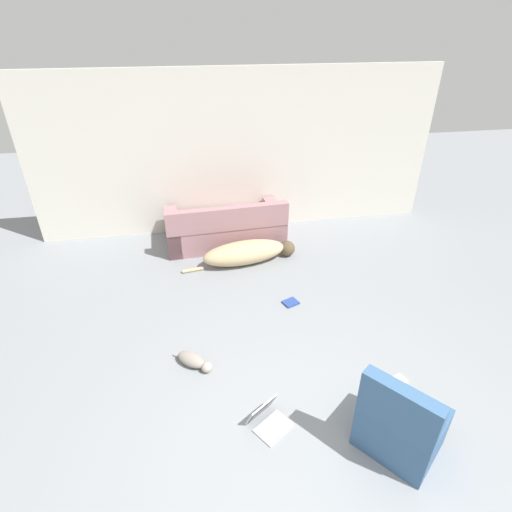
{
  "coord_description": "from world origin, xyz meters",
  "views": [
    {
      "loc": [
        -0.83,
        -1.56,
        3.13
      ],
      "look_at": [
        -0.13,
        2.38,
        0.72
      ],
      "focal_mm": 28.0,
      "sensor_mm": 36.0,
      "label": 1
    }
  ],
  "objects": [
    {
      "name": "ground_plane",
      "position": [
        0.0,
        0.0,
        0.0
      ],
      "size": [
        20.0,
        20.0,
        0.0
      ],
      "primitive_type": "plane",
      "color": "gray"
    },
    {
      "name": "wall_back",
      "position": [
        0.0,
        4.63,
        1.27
      ],
      "size": [
        6.43,
        0.06,
        2.54
      ],
      "color": "silver",
      "rests_on": "ground_plane"
    },
    {
      "name": "couch",
      "position": [
        -0.32,
        4.09,
        0.25
      ],
      "size": [
        1.88,
        0.93,
        0.75
      ],
      "rotation": [
        0.0,
        0.0,
        3.2
      ],
      "color": "#A3757A",
      "rests_on": "ground_plane"
    },
    {
      "name": "dog",
      "position": [
        -0.07,
        3.42,
        0.16
      ],
      "size": [
        1.72,
        0.6,
        0.34
      ],
      "rotation": [
        0.0,
        0.0,
        0.14
      ],
      "color": "tan",
      "rests_on": "ground_plane"
    },
    {
      "name": "cat",
      "position": [
        -0.94,
        1.5,
        0.06
      ],
      "size": [
        0.43,
        0.38,
        0.13
      ],
      "rotation": [
        0.0,
        0.0,
        5.58
      ],
      "color": "gray",
      "rests_on": "ground_plane"
    },
    {
      "name": "laptop_open",
      "position": [
        -0.33,
        0.69,
        0.07
      ],
      "size": [
        0.44,
        0.44,
        0.22
      ],
      "rotation": [
        0.0,
        0.0,
        0.6
      ],
      "color": "#B7B7BC",
      "rests_on": "ground_plane"
    },
    {
      "name": "book_blue",
      "position": [
        0.31,
        2.34,
        0.01
      ],
      "size": [
        0.23,
        0.21,
        0.02
      ],
      "rotation": [
        0.0,
        0.0,
        0.39
      ],
      "color": "#28428E",
      "rests_on": "ground_plane"
    },
    {
      "name": "book_cream",
      "position": [
        1.03,
        0.91,
        0.01
      ],
      "size": [
        0.24,
        0.17,
        0.02
      ],
      "rotation": [
        0.0,
        0.0,
        0.27
      ],
      "color": "beige",
      "rests_on": "ground_plane"
    },
    {
      "name": "side_chair",
      "position": [
        0.69,
        0.27,
        0.29
      ],
      "size": [
        0.8,
        0.81,
        0.86
      ],
      "rotation": [
        0.0,
        0.0,
        2.24
      ],
      "color": "#385B84",
      "rests_on": "ground_plane"
    }
  ]
}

